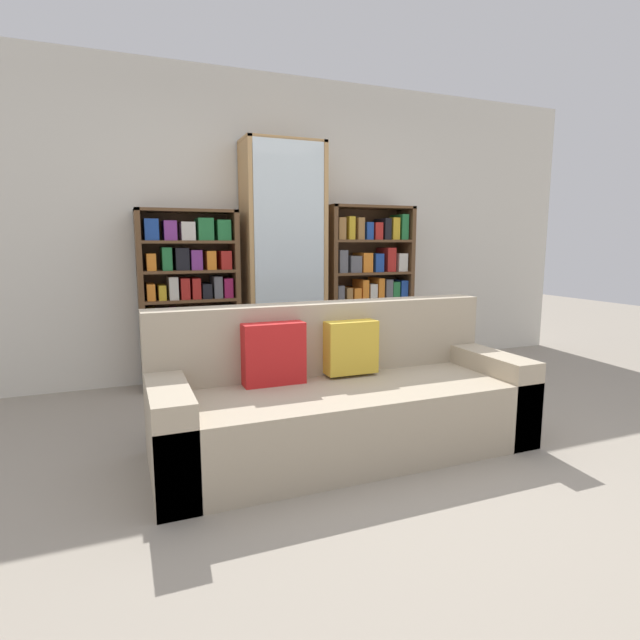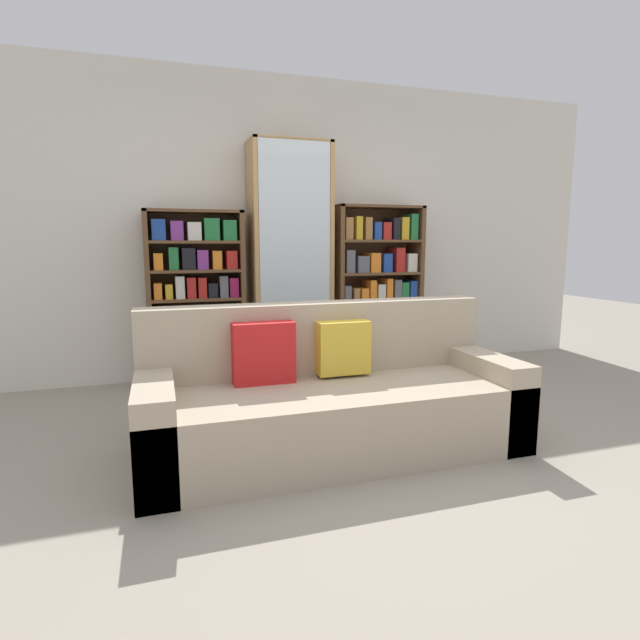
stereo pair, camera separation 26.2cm
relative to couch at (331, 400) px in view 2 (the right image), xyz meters
name	(u,v)px [view 2 (the right image)]	position (x,y,z in m)	size (l,w,h in m)	color
ground_plane	(387,470)	(0.19, -0.39, -0.29)	(16.00, 16.00, 0.00)	gray
wall_back	(284,229)	(0.19, 1.90, 1.06)	(6.56, 0.06, 2.70)	silver
couch	(331,400)	(0.00, 0.00, 0.00)	(2.19, 0.83, 0.85)	tan
bookshelf_left	(197,299)	(-0.64, 1.69, 0.44)	(0.81, 0.32, 1.49)	brown
display_cabinet	(290,263)	(0.19, 1.68, 0.74)	(0.71, 0.36, 2.09)	tan
bookshelf_right	(377,293)	(1.05, 1.69, 0.45)	(0.85, 0.32, 1.56)	brown
wine_bottle	(386,380)	(0.74, 0.81, -0.15)	(0.09, 0.09, 0.34)	#192333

